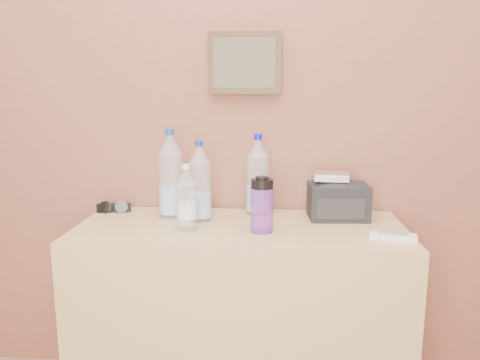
% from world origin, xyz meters
% --- Properties ---
extents(picture_frame, '(0.30, 0.03, 0.25)m').
position_xyz_m(picture_frame, '(0.05, 1.98, 1.40)').
color(picture_frame, '#382311').
rests_on(picture_frame, room_shell).
extents(dresser, '(1.25, 0.52, 0.78)m').
position_xyz_m(dresser, '(0.05, 1.72, 0.39)').
color(dresser, tan).
rests_on(dresser, ground).
extents(pet_large_a, '(0.09, 0.09, 0.32)m').
position_xyz_m(pet_large_a, '(-0.12, 1.79, 0.92)').
color(pet_large_a, silver).
rests_on(pet_large_a, dresser).
extents(pet_large_b, '(0.10, 0.10, 0.36)m').
position_xyz_m(pet_large_b, '(-0.24, 1.83, 0.94)').
color(pet_large_b, silver).
rests_on(pet_large_b, dresser).
extents(pet_large_c, '(0.09, 0.09, 0.33)m').
position_xyz_m(pet_large_c, '(0.11, 1.90, 0.93)').
color(pet_large_c, white).
rests_on(pet_large_c, dresser).
extents(pet_small, '(0.07, 0.07, 0.25)m').
position_xyz_m(pet_small, '(-0.15, 1.65, 0.89)').
color(pet_small, silver).
rests_on(pet_small, dresser).
extents(nalgene_bottle, '(0.08, 0.08, 0.21)m').
position_xyz_m(nalgene_bottle, '(0.13, 1.65, 0.88)').
color(nalgene_bottle, purple).
rests_on(nalgene_bottle, dresser).
extents(sunglasses, '(0.15, 0.07, 0.04)m').
position_xyz_m(sunglasses, '(-0.50, 1.88, 0.80)').
color(sunglasses, black).
rests_on(sunglasses, dresser).
extents(ac_remote, '(0.17, 0.08, 0.02)m').
position_xyz_m(ac_remote, '(0.59, 1.59, 0.79)').
color(ac_remote, white).
rests_on(ac_remote, dresser).
extents(toiletry_bag, '(0.24, 0.18, 0.16)m').
position_xyz_m(toiletry_bag, '(0.43, 1.86, 0.86)').
color(toiletry_bag, '#212129').
rests_on(toiletry_bag, dresser).
extents(foil_packet, '(0.14, 0.12, 0.03)m').
position_xyz_m(foil_packet, '(0.40, 1.86, 0.95)').
color(foil_packet, silver).
rests_on(foil_packet, toiletry_bag).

